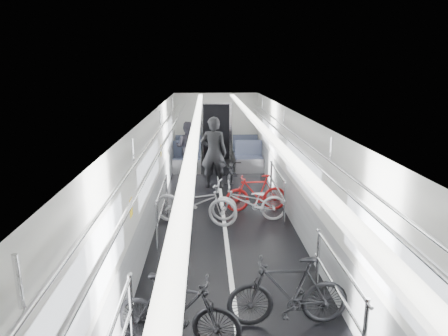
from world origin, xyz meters
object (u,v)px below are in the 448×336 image
object	(u,v)px
person_seated	(188,147)
bike_aisle	(231,173)
bike_right_far	(256,193)
bike_left_mid	(177,312)
person_standing	(214,153)
bike_left_far	(195,202)
bike_right_mid	(249,202)
bike_right_near	(288,292)

from	to	relation	value
person_seated	bike_aisle	bearing A→B (deg)	138.21
bike_right_far	bike_aisle	xyz separation A→B (m)	(-0.48, 1.83, -0.00)
bike_left_mid	person_standing	distance (m)	6.62
bike_left_mid	bike_aisle	bearing A→B (deg)	4.63
bike_left_far	person_standing	distance (m)	2.75
bike_right_mid	bike_aisle	world-z (taller)	bike_aisle
bike_left_far	person_seated	size ratio (longest dim) A/B	1.14
bike_left_far	bike_right_near	bearing A→B (deg)	-143.59
bike_left_mid	bike_right_mid	world-z (taller)	bike_left_mid
bike_left_far	bike_aisle	size ratio (longest dim) A/B	1.11
bike_right_mid	person_seated	xyz separation A→B (m)	(-1.52, 4.28, 0.39)
bike_right_mid	person_seated	size ratio (longest dim) A/B	1.01
bike_right_near	person_seated	distance (m)	8.13
bike_right_far	bike_aisle	distance (m)	1.89
bike_right_mid	bike_right_far	distance (m)	0.64
bike_right_mid	bike_right_far	bearing A→B (deg)	159.58
bike_left_mid	bike_right_near	bearing A→B (deg)	-61.73
bike_left_far	bike_right_near	size ratio (longest dim) A/B	1.17
bike_right_near	bike_aisle	bearing A→B (deg)	-177.11
bike_right_near	bike_aisle	distance (m)	6.12
bike_right_near	person_standing	xyz separation A→B (m)	(-0.83, 6.21, 0.52)
bike_right_near	bike_right_far	distance (m)	4.28
person_standing	bike_aisle	bearing A→B (deg)	178.35
person_seated	bike_left_mid	bearing A→B (deg)	105.21
bike_right_mid	bike_right_far	world-z (taller)	bike_right_far
bike_right_mid	person_seated	bearing A→B (deg)	-159.80
bike_right_near	bike_aisle	xyz separation A→B (m)	(-0.36, 6.11, -0.04)
bike_right_near	bike_aisle	size ratio (longest dim) A/B	0.96
bike_aisle	person_seated	world-z (taller)	person_seated
bike_right_far	bike_right_near	bearing A→B (deg)	-6.11
person_seated	bike_left_far	bearing A→B (deg)	108.12
bike_aisle	person_seated	bearing A→B (deg)	131.41
bike_right_far	person_standing	bearing A→B (deg)	-158.30
bike_aisle	person_standing	size ratio (longest dim) A/B	0.83
bike_left_mid	bike_left_far	bearing A→B (deg)	12.09
bike_right_near	person_seated	world-z (taller)	person_seated
person_standing	person_seated	size ratio (longest dim) A/B	1.22
bike_left_far	bike_right_near	xyz separation A→B (m)	(1.29, -3.55, -0.01)
bike_right_near	bike_right_far	size ratio (longest dim) A/B	1.09
bike_left_mid	person_seated	size ratio (longest dim) A/B	0.96
bike_left_mid	bike_right_far	size ratio (longest dim) A/B	1.07
bike_right_near	bike_right_mid	world-z (taller)	bike_right_near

